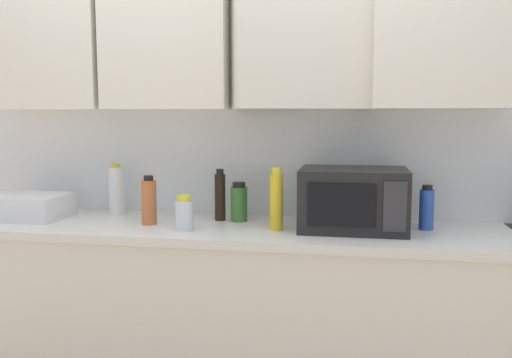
% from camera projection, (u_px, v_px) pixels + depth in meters
% --- Properties ---
extents(wall_back_with_cabinets, '(3.48, 0.52, 2.60)m').
position_uv_depth(wall_back_with_cabinets, '(238.00, 84.00, 2.69)').
color(wall_back_with_cabinets, white).
rests_on(wall_back_with_cabinets, ground_plane).
extents(counter_run, '(2.61, 0.63, 0.90)m').
position_uv_depth(counter_run, '(229.00, 317.00, 2.60)').
color(counter_run, white).
rests_on(counter_run, ground_plane).
extents(microwave, '(0.48, 0.37, 0.28)m').
position_uv_depth(microwave, '(353.00, 199.00, 2.45)').
color(microwave, black).
rests_on(microwave, counter_run).
extents(dish_rack, '(0.38, 0.30, 0.12)m').
position_uv_depth(dish_rack, '(28.00, 206.00, 2.73)').
color(dish_rack, silver).
rests_on(dish_rack, counter_run).
extents(bottle_white_jar, '(0.08, 0.08, 0.27)m').
position_uv_depth(bottle_white_jar, '(117.00, 190.00, 2.83)').
color(bottle_white_jar, white).
rests_on(bottle_white_jar, counter_run).
extents(bottle_soy_dark, '(0.05, 0.05, 0.26)m').
position_uv_depth(bottle_soy_dark, '(220.00, 196.00, 2.67)').
color(bottle_soy_dark, black).
rests_on(bottle_soy_dark, counter_run).
extents(bottle_spice_jar, '(0.07, 0.07, 0.24)m').
position_uv_depth(bottle_spice_jar, '(149.00, 201.00, 2.57)').
color(bottle_spice_jar, '#BC6638').
rests_on(bottle_spice_jar, counter_run).
extents(bottle_blue_cleaner, '(0.07, 0.07, 0.21)m').
position_uv_depth(bottle_blue_cleaner, '(427.00, 209.00, 2.45)').
color(bottle_blue_cleaner, '#2D56B7').
rests_on(bottle_blue_cleaner, counter_run).
extents(bottle_green_oil, '(0.08, 0.08, 0.19)m').
position_uv_depth(bottle_green_oil, '(239.00, 203.00, 2.65)').
color(bottle_green_oil, '#386B2D').
rests_on(bottle_green_oil, counter_run).
extents(bottle_yellow_mustard, '(0.06, 0.06, 0.29)m').
position_uv_depth(bottle_yellow_mustard, '(276.00, 201.00, 2.43)').
color(bottle_yellow_mustard, gold).
rests_on(bottle_yellow_mustard, counter_run).
extents(bottle_clear_tall, '(0.08, 0.08, 0.16)m').
position_uv_depth(bottle_clear_tall, '(184.00, 214.00, 2.44)').
color(bottle_clear_tall, silver).
rests_on(bottle_clear_tall, counter_run).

